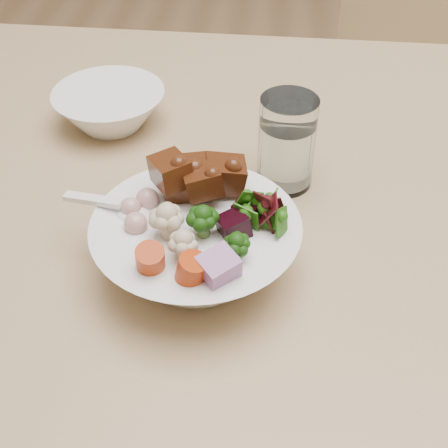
% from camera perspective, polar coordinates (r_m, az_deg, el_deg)
% --- Properties ---
extents(dining_table, '(1.53, 0.88, 0.71)m').
position_cam_1_polar(dining_table, '(0.74, 16.36, -3.56)').
color(dining_table, tan).
rests_on(dining_table, ground).
extents(chair_far, '(0.53, 0.53, 0.92)m').
position_cam_1_polar(chair_far, '(1.35, 17.77, 11.76)').
color(chair_far, tan).
rests_on(chair_far, ground).
extents(food_bowl, '(0.20, 0.20, 0.11)m').
position_cam_1_polar(food_bowl, '(0.59, -2.38, -1.72)').
color(food_bowl, white).
rests_on(food_bowl, dining_table).
extents(soup_spoon, '(0.09, 0.05, 0.02)m').
position_cam_1_polar(soup_spoon, '(0.59, -9.21, 1.18)').
color(soup_spoon, white).
rests_on(soup_spoon, food_bowl).
extents(water_glass, '(0.06, 0.06, 0.11)m').
position_cam_1_polar(water_glass, '(0.69, 5.73, 7.09)').
color(water_glass, white).
rests_on(water_glass, dining_table).
extents(side_bowl, '(0.14, 0.14, 0.05)m').
position_cam_1_polar(side_bowl, '(0.81, -10.38, 10.35)').
color(side_bowl, white).
rests_on(side_bowl, dining_table).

